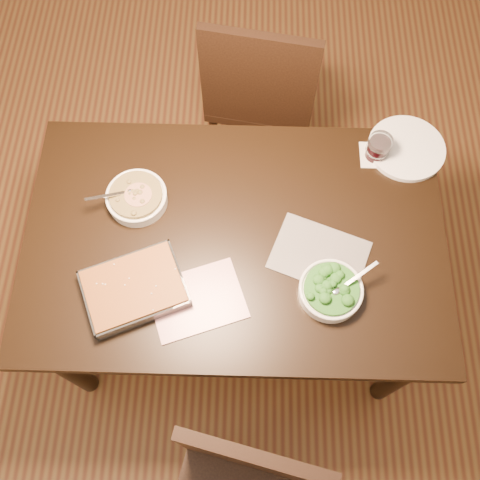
{
  "coord_description": "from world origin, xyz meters",
  "views": [
    {
      "loc": [
        0.04,
        -0.73,
        2.36
      ],
      "look_at": [
        0.02,
        -0.03,
        0.8
      ],
      "focal_mm": 40.0,
      "sensor_mm": 36.0,
      "label": 1
    }
  ],
  "objects_px": {
    "wine_tumbler": "(378,147)",
    "broccoli_bowl": "(331,290)",
    "dinner_plate": "(406,148)",
    "chair_far": "(262,89)",
    "baking_dish": "(134,289)",
    "table": "(235,249)",
    "stew_bowl": "(137,197)"
  },
  "relations": [
    {
      "from": "chair_far",
      "to": "table",
      "type": "bearing_deg",
      "value": 93.24
    },
    {
      "from": "broccoli_bowl",
      "to": "stew_bowl",
      "type": "bearing_deg",
      "value": 153.89
    },
    {
      "from": "broccoli_bowl",
      "to": "baking_dish",
      "type": "bearing_deg",
      "value": -179.08
    },
    {
      "from": "wine_tumbler",
      "to": "broccoli_bowl",
      "type": "bearing_deg",
      "value": -109.56
    },
    {
      "from": "table",
      "to": "baking_dish",
      "type": "height_order",
      "value": "baking_dish"
    },
    {
      "from": "dinner_plate",
      "to": "stew_bowl",
      "type": "bearing_deg",
      "value": -166.0
    },
    {
      "from": "wine_tumbler",
      "to": "chair_far",
      "type": "relative_size",
      "value": 0.1
    },
    {
      "from": "stew_bowl",
      "to": "baking_dish",
      "type": "bearing_deg",
      "value": -85.28
    },
    {
      "from": "table",
      "to": "chair_far",
      "type": "relative_size",
      "value": 1.45
    },
    {
      "from": "broccoli_bowl",
      "to": "baking_dish",
      "type": "relative_size",
      "value": 0.57
    },
    {
      "from": "table",
      "to": "stew_bowl",
      "type": "xyz_separation_m",
      "value": [
        -0.33,
        0.13,
        0.12
      ]
    },
    {
      "from": "chair_far",
      "to": "broccoli_bowl",
      "type": "bearing_deg",
      "value": 112.07
    },
    {
      "from": "dinner_plate",
      "to": "chair_far",
      "type": "distance_m",
      "value": 0.7
    },
    {
      "from": "stew_bowl",
      "to": "chair_far",
      "type": "height_order",
      "value": "chair_far"
    },
    {
      "from": "broccoli_bowl",
      "to": "baking_dish",
      "type": "height_order",
      "value": "broccoli_bowl"
    },
    {
      "from": "broccoli_bowl",
      "to": "dinner_plate",
      "type": "relative_size",
      "value": 0.77
    },
    {
      "from": "wine_tumbler",
      "to": "dinner_plate",
      "type": "height_order",
      "value": "wine_tumbler"
    },
    {
      "from": "dinner_plate",
      "to": "chair_far",
      "type": "relative_size",
      "value": 0.28
    },
    {
      "from": "wine_tumbler",
      "to": "stew_bowl",
      "type": "bearing_deg",
      "value": -165.94
    },
    {
      "from": "baking_dish",
      "to": "wine_tumbler",
      "type": "bearing_deg",
      "value": 10.8
    },
    {
      "from": "baking_dish",
      "to": "stew_bowl",
      "type": "bearing_deg",
      "value": 71.93
    },
    {
      "from": "table",
      "to": "baking_dish",
      "type": "distance_m",
      "value": 0.39
    },
    {
      "from": "broccoli_bowl",
      "to": "chair_far",
      "type": "distance_m",
      "value": 1.03
    },
    {
      "from": "broccoli_bowl",
      "to": "dinner_plate",
      "type": "distance_m",
      "value": 0.62
    },
    {
      "from": "table",
      "to": "baking_dish",
      "type": "xyz_separation_m",
      "value": [
        -0.31,
        -0.2,
        0.12
      ]
    },
    {
      "from": "stew_bowl",
      "to": "baking_dish",
      "type": "xyz_separation_m",
      "value": [
        0.03,
        -0.32,
        -0.0
      ]
    },
    {
      "from": "stew_bowl",
      "to": "chair_far",
      "type": "distance_m",
      "value": 0.83
    },
    {
      "from": "broccoli_bowl",
      "to": "wine_tumbler",
      "type": "distance_m",
      "value": 0.55
    },
    {
      "from": "table",
      "to": "stew_bowl",
      "type": "bearing_deg",
      "value": 159.23
    },
    {
      "from": "table",
      "to": "wine_tumbler",
      "type": "bearing_deg",
      "value": 34.26
    },
    {
      "from": "baking_dish",
      "to": "dinner_plate",
      "type": "height_order",
      "value": "baking_dish"
    },
    {
      "from": "stew_bowl",
      "to": "table",
      "type": "bearing_deg",
      "value": -20.77
    }
  ]
}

